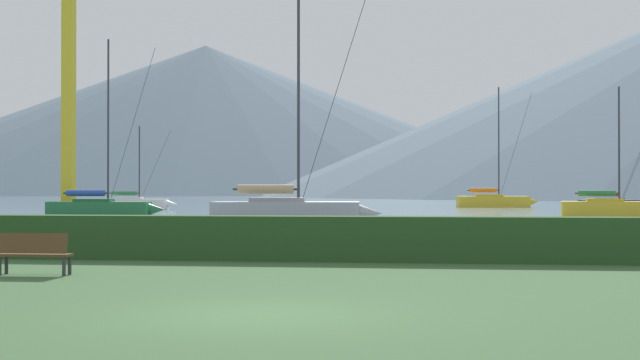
{
  "coord_description": "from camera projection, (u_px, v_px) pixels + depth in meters",
  "views": [
    {
      "loc": [
        2.88,
        -14.27,
        1.92
      ],
      "look_at": [
        -5.05,
        45.05,
        2.51
      ],
      "focal_mm": 53.16,
      "sensor_mm": 36.0,
      "label": 1
    }
  ],
  "objects": [
    {
      "name": "sailboat_slip_10",
      "position": [
        101.0,
        207.0,
        64.93
      ],
      "size": [
        8.04,
        3.25,
        12.25
      ],
      "rotation": [
        0.0,
        0.0,
        0.14
      ],
      "color": "#236B38",
      "rests_on": "harbor_water"
    },
    {
      "name": "sailboat_slip_1",
      "position": [
        615.0,
        204.0,
        85.95
      ],
      "size": [
        7.12,
        2.76,
        8.28
      ],
      "rotation": [
        0.0,
        0.0,
        0.12
      ],
      "color": "black",
      "rests_on": "harbor_water"
    },
    {
      "name": "sailboat_slip_5",
      "position": [
        288.0,
        210.0,
        51.19
      ],
      "size": [
        9.31,
        3.47,
        13.18
      ],
      "rotation": [
        0.0,
        0.0,
        0.1
      ],
      "color": "#9E9EA3",
      "rests_on": "harbor_water"
    },
    {
      "name": "ground_plane",
      "position": [
        258.0,
        314.0,
        14.51
      ],
      "size": [
        1000.0,
        1000.0,
        0.0
      ],
      "primitive_type": "plane",
      "color": "#385B33"
    },
    {
      "name": "distant_hill_west_ridge",
      "position": [
        206.0,
        120.0,
        423.47
      ],
      "size": [
        331.92,
        331.92,
        66.41
      ],
      "primitive_type": "cone",
      "color": "#4C6070",
      "rests_on": "ground_plane"
    },
    {
      "name": "sailboat_slip_8",
      "position": [
        494.0,
        200.0,
        101.55
      ],
      "size": [
        8.88,
        3.49,
        12.92
      ],
      "rotation": [
        0.0,
        0.0,
        0.12
      ],
      "color": "gold",
      "rests_on": "harbor_water"
    },
    {
      "name": "harbor_water",
      "position": [
        428.0,
        201.0,
        150.29
      ],
      "size": [
        320.0,
        246.0,
        0.0
      ],
      "primitive_type": "cube",
      "color": "slate",
      "rests_on": "ground_plane"
    },
    {
      "name": "park_bench_under_tree",
      "position": [
        33.0,
        252.0,
        21.1
      ],
      "size": [
        1.66,
        0.49,
        0.95
      ],
      "rotation": [
        0.0,
        0.0,
        0.01
      ],
      "color": "brown",
      "rests_on": "ground_plane"
    },
    {
      "name": "sailboat_slip_0",
      "position": [
        612.0,
        207.0,
        67.08
      ],
      "size": [
        7.92,
        2.78,
        9.21
      ],
      "rotation": [
        0.0,
        0.0,
        -0.07
      ],
      "color": "gold",
      "rests_on": "harbor_water"
    },
    {
      "name": "dock_crane",
      "position": [
        73.0,
        111.0,
        67.46
      ],
      "size": [
        8.4,
        2.0,
        22.47
      ],
      "color": "#333338",
      "rests_on": "ground_plane"
    },
    {
      "name": "hedge_line",
      "position": [
        339.0,
        238.0,
        25.42
      ],
      "size": [
        80.0,
        1.2,
        1.2
      ],
      "primitive_type": "cube",
      "color": "#284C23",
      "rests_on": "ground_plane"
    },
    {
      "name": "sailboat_slip_6",
      "position": [
        135.0,
        203.0,
        90.19
      ],
      "size": [
        7.52,
        2.87,
        7.97
      ],
      "rotation": [
        0.0,
        0.0,
        0.11
      ],
      "color": "white",
      "rests_on": "harbor_water"
    }
  ]
}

